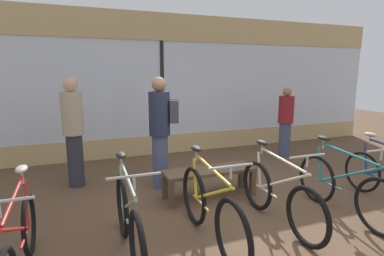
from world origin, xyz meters
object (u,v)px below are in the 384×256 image
Objects in this scene: bicycle_right at (344,188)px; customer_mid_floor at (286,121)px; bicycle_left at (129,222)px; customer_near_rack at (161,129)px; display_bench at (209,174)px; bicycle_far_left at (20,246)px; customer_by_window at (73,130)px; bicycle_center_left at (210,210)px; bicycle_center_right at (278,196)px.

bicycle_right is 1.09× the size of customer_mid_floor.
bicycle_left is 2.06m from customer_near_rack.
customer_near_rack reaches higher than bicycle_right.
display_bench is 0.89× the size of customer_mid_floor.
customer_by_window is (0.45, 2.40, 0.59)m from bicycle_far_left.
customer_near_rack is (-0.07, 1.83, 0.60)m from bicycle_center_left.
bicycle_left is 2.47m from customer_by_window.
bicycle_far_left is 0.99× the size of bicycle_left.
customer_by_window is at bearing 157.30° from customer_near_rack.
customer_mid_floor reaches higher than bicycle_center_right.
customer_by_window is at bearing 79.40° from bicycle_far_left.
bicycle_center_left is at bearing -113.46° from display_bench.
bicycle_right is at bearing -0.12° from bicycle_far_left.
bicycle_center_right is 1.18m from display_bench.
customer_by_window is at bearing -175.55° from customer_mid_floor.
customer_mid_floor is at bearing 41.51° from bicycle_center_left.
bicycle_left is 0.89m from bicycle_center_left.
customer_mid_floor is (3.09, 2.74, 0.42)m from bicycle_center_left.
bicycle_far_left is 1.21× the size of display_bench.
customer_near_rack is at bearing 45.93° from bicycle_far_left.
display_bench is (2.36, 1.19, -0.00)m from bicycle_far_left.
customer_near_rack is 1.00× the size of customer_by_window.
customer_mid_floor is (4.50, 0.35, -0.14)m from customer_by_window.
bicycle_right is at bearing -6.58° from bicycle_center_right.
bicycle_far_left is 2.83m from bicycle_center_right.
display_bench is at bearing -32.43° from customer_by_window.
customer_by_window reaches higher than customer_mid_floor.
bicycle_center_right is 1.20× the size of display_bench.
display_bench is (-0.46, 1.08, -0.01)m from bicycle_center_right.
display_bench is 3.05m from customer_mid_floor.
customer_by_window reaches higher than bicycle_far_left.
bicycle_left reaches higher than bicycle_right.
customer_near_rack is (-2.00, 1.85, 0.60)m from bicycle_right.
bicycle_left and bicycle_center_left have the same top height.
bicycle_far_left is 0.97m from bicycle_left.
bicycle_right is at bearing -0.67° from bicycle_center_left.
display_bench is at bearing -48.63° from customer_near_rack.
bicycle_center_left is at bearing -59.52° from customer_by_window.
bicycle_far_left is 2.64m from customer_near_rack.
customer_mid_floor reaches higher than bicycle_far_left.
customer_by_window is (-2.38, 2.30, 0.59)m from bicycle_center_right.
bicycle_left is 1.23× the size of display_bench.
customer_near_rack reaches higher than bicycle_far_left.
bicycle_right is at bearing -35.88° from customer_by_window.
bicycle_left is 1.02× the size of bicycle_center_right.
customer_by_window is at bearing 120.48° from bicycle_center_left.
customer_near_rack is (-0.58, 0.66, 0.63)m from display_bench.
bicycle_left is at bearing -145.81° from customer_mid_floor.
bicycle_left is 0.98× the size of bicycle_center_left.
bicycle_right is 1.85m from display_bench.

